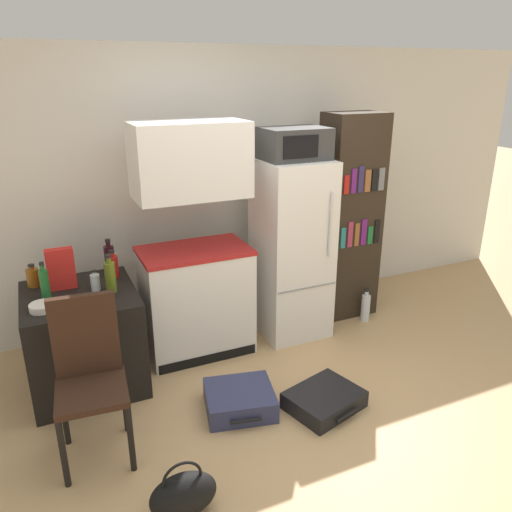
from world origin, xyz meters
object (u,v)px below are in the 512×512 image
Objects in this scene: bowl at (43,307)px; chair at (89,366)px; refrigerator at (292,249)px; bottle_amber_beer at (33,277)px; side_table at (84,339)px; bookshelf at (350,218)px; bottle_green_tall at (45,284)px; kitchen_hutch at (194,255)px; bottle_wine_dark at (109,258)px; handbag at (183,494)px; bottle_olive_oil at (110,276)px; bottle_ketchup_red at (113,266)px; cereal_box at (61,269)px; water_bottle_front at (366,307)px; bottle_clear_short at (95,282)px; suitcase_small_flat at (324,400)px; suitcase_large_flat at (240,400)px; microwave at (294,144)px.

bowl is 0.61m from chair.
refrigerator is 2.04m from bottle_amber_beer.
chair is at bearing -92.63° from side_table.
chair is (-2.45, -0.96, -0.36)m from bookshelf.
kitchen_hutch is at bearing 7.49° from bottle_green_tall.
bottle_green_tall is 0.59m from bottle_wine_dark.
handbag is at bearing -89.12° from bottle_wine_dark.
bottle_ketchup_red is (0.06, 0.27, -0.03)m from bottle_olive_oil.
cereal_box reaches higher than water_bottle_front.
side_table is at bearing -174.69° from bookshelf.
bottle_clear_short is 0.26× the size of suitcase_small_flat.
handbag is (0.03, -1.65, -0.70)m from bottle_ketchup_red.
bottle_amber_beer is 0.29× the size of suitcase_small_flat.
bottle_ketchup_red reaches higher than suitcase_small_flat.
bookshelf is 6.72× the size of bottle_olive_oil.
bottle_clear_short is at bearing -174.45° from bookshelf.
bottle_ketchup_red reaches higher than bottle_clear_short.
cereal_box is (0.19, -0.13, 0.08)m from bottle_amber_beer.
bottle_ketchup_red is at bearing 176.56° from refrigerator.
water_bottle_front is (2.21, -0.36, -0.71)m from bottle_wine_dark.
side_table is 2.96× the size of bottle_green_tall.
chair reaches higher than handbag.
water_bottle_front is at bearing -5.99° from bottle_ketchup_red.
water_bottle_front is (2.76, -0.29, -0.67)m from bottle_amber_beer.
suitcase_large_flat is at bearing -40.98° from bottle_amber_beer.
suitcase_small_flat is (1.23, -0.92, -0.79)m from bottle_olive_oil.
water_bottle_front is at bearing 1.06° from bottle_olive_oil.
cereal_box reaches higher than suitcase_large_flat.
suitcase_small_flat is (0.54, -0.22, -0.02)m from suitcase_large_flat.
bottle_olive_oil is 1.66× the size of bottle_amber_beer.
bottle_clear_short reaches higher than handbag.
bottle_olive_oil is 0.76m from chair.
suitcase_large_flat is at bearing -134.20° from microwave.
suitcase_small_flat is at bearing 21.88° from handbag.
bowl is (-2.00, -0.30, -0.01)m from refrigerator.
water_bottle_front is at bearing -9.27° from bottle_wine_dark.
bowl is at bearing -141.82° from side_table.
chair reaches higher than bowl.
microwave reaches higher than suitcase_small_flat.
bottle_clear_short is 0.28× the size of suitcase_large_flat.
suitcase_large_flat is 1.74m from water_bottle_front.
suitcase_small_flat is at bearing -25.47° from bowl.
bottle_olive_oil reaches higher than chair.
bottle_ketchup_red is 1.37m from suitcase_large_flat.
microwave is 2.63m from handbag.
bottle_olive_oil reaches higher than bottle_green_tall.
refrigerator is at bearing -170.37° from bookshelf.
cereal_box is at bearing 179.39° from microwave.
water_bottle_front reaches higher than suitcase_large_flat.
bottle_amber_beer reaches higher than handbag.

